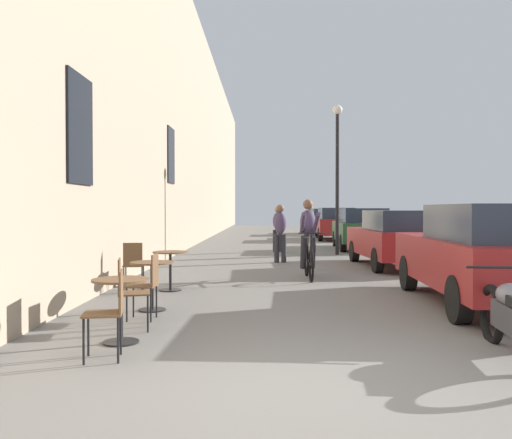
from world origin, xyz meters
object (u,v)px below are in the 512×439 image
object	(u,v)px
cafe_table_mid	(152,275)
street_lamp	(337,160)
cyclist_on_bicycle	(308,241)
parked_car_second	(396,238)
pedestrian_far	(278,226)
pedestrian_mid	(310,226)
parked_car_nearest	(487,253)
cafe_table_far	(170,262)
cafe_chair_near_toward_wall	(111,308)
cafe_chair_near_toward_street	(128,289)
cafe_chair_mid_toward_street	(147,282)
cafe_chair_far_toward_street	(133,263)
parked_car_fourth	(335,223)
pedestrian_near	(280,230)
cafe_table_near	(121,297)
parked_car_fifth	(323,221)
parked_car_third	(361,228)

from	to	relation	value
cafe_table_mid	street_lamp	bearing A→B (deg)	67.66
cyclist_on_bicycle	parked_car_second	bearing A→B (deg)	42.22
pedestrian_far	street_lamp	world-z (taller)	street_lamp
pedestrian_mid	parked_car_nearest	distance (m)	9.10
cafe_table_mid	pedestrian_far	distance (m)	11.15
cafe_table_far	parked_car_second	xyz separation A→B (m)	(5.11, 4.09, 0.24)
cafe_table_mid	cyclist_on_bicycle	world-z (taller)	cyclist_on_bicycle
cafe_chair_near_toward_wall	pedestrian_mid	xyz separation A→B (m)	(2.97, 11.92, 0.43)
cafe_chair_near_toward_street	cafe_chair_mid_toward_street	world-z (taller)	same
pedestrian_mid	pedestrian_far	bearing A→B (deg)	121.10
cafe_chair_near_toward_street	cyclist_on_bicycle	distance (m)	5.79
cyclist_on_bicycle	pedestrian_mid	world-z (taller)	cyclist_on_bicycle
cafe_chair_near_toward_street	cafe_chair_near_toward_wall	size ratio (longest dim) A/B	1.00
cafe_chair_near_toward_wall	cafe_chair_far_toward_street	distance (m)	4.54
parked_car_second	parked_car_fourth	distance (m)	12.39
cafe_chair_near_toward_street	parked_car_nearest	world-z (taller)	parked_car_nearest
cafe_chair_mid_toward_street	cafe_chair_far_toward_street	xyz separation A→B (m)	(-0.81, 2.52, 0.00)
street_lamp	parked_car_nearest	world-z (taller)	street_lamp
pedestrian_far	cafe_chair_near_toward_wall	bearing A→B (deg)	-98.36
cafe_chair_far_toward_street	pedestrian_near	distance (m)	6.04
pedestrian_near	pedestrian_mid	distance (m)	2.36
cafe_table_far	street_lamp	distance (m)	9.28
cafe_chair_mid_toward_street	pedestrian_near	bearing A→B (deg)	75.56
pedestrian_far	cafe_chair_near_toward_street	bearing A→B (deg)	-99.89
cafe_chair_near_toward_street	cafe_table_mid	size ratio (longest dim) A/B	1.24
cafe_table_near	cyclist_on_bicycle	size ratio (longest dim) A/B	0.41
cafe_chair_near_toward_street	cafe_chair_near_toward_wall	xyz separation A→B (m)	(0.15, -1.28, 0.00)
cafe_table_far	pedestrian_mid	distance (m)	8.05
parked_car_nearest	parked_car_fifth	bearing A→B (deg)	89.91
pedestrian_mid	parked_car_third	world-z (taller)	pedestrian_mid
street_lamp	parked_car_second	bearing A→B (deg)	-75.30
parked_car_nearest	cafe_table_mid	bearing A→B (deg)	-174.98
cafe_table_far	parked_car_nearest	world-z (taller)	parked_car_nearest
cafe_chair_near_toward_street	cafe_table_mid	xyz separation A→B (m)	(0.02, 1.32, 0.00)
parked_car_fifth	pedestrian_near	bearing A→B (deg)	-100.21
cyclist_on_bicycle	parked_car_second	world-z (taller)	cyclist_on_bicycle
cafe_table_far	parked_car_third	size ratio (longest dim) A/B	0.17
cafe_chair_near_toward_wall	street_lamp	size ratio (longest dim) A/B	0.18
pedestrian_far	parked_car_nearest	xyz separation A→B (m)	(2.97, -10.50, -0.08)
cafe_chair_near_toward_street	cafe_table_far	world-z (taller)	cafe_chair_near_toward_street
street_lamp	cafe_chair_near_toward_street	bearing A→B (deg)	-110.02
cafe_chair_near_toward_wall	parked_car_second	size ratio (longest dim) A/B	0.21
parked_car_third	cafe_table_mid	bearing A→B (deg)	-113.32
cafe_chair_far_toward_street	parked_car_fourth	bearing A→B (deg)	70.69
street_lamp	parked_car_fourth	bearing A→B (deg)	83.15
cafe_chair_near_toward_wall	cafe_chair_far_toward_street	size ratio (longest dim) A/B	1.00
cafe_chair_near_toward_wall	parked_car_nearest	xyz separation A→B (m)	(4.96, 3.04, 0.30)
cyclist_on_bicycle	pedestrian_mid	size ratio (longest dim) A/B	1.04
cafe_table_near	pedestrian_near	distance (m)	9.35
cafe_chair_far_toward_street	pedestrian_near	xyz separation A→B (m)	(2.83, 5.33, 0.40)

